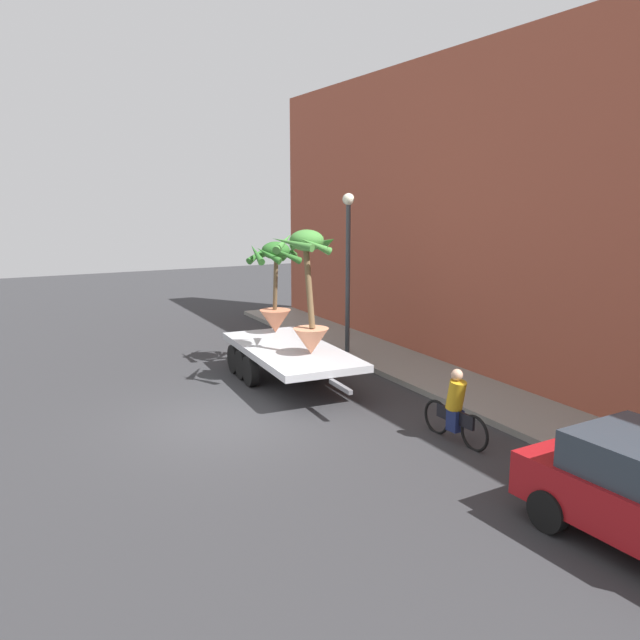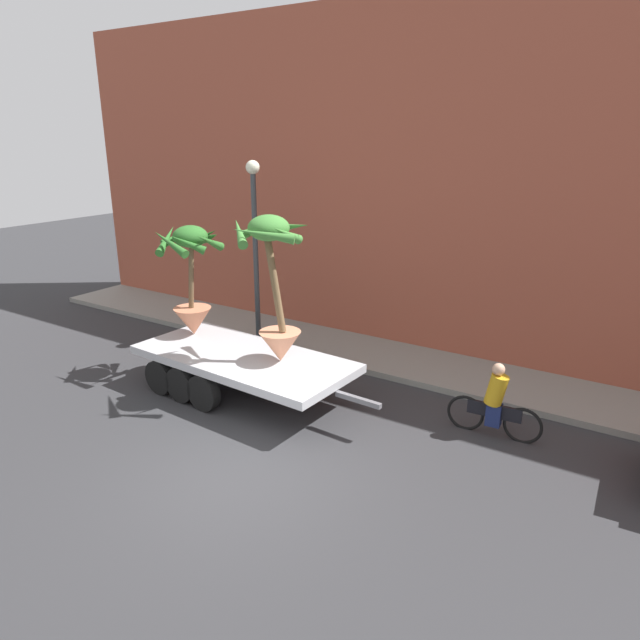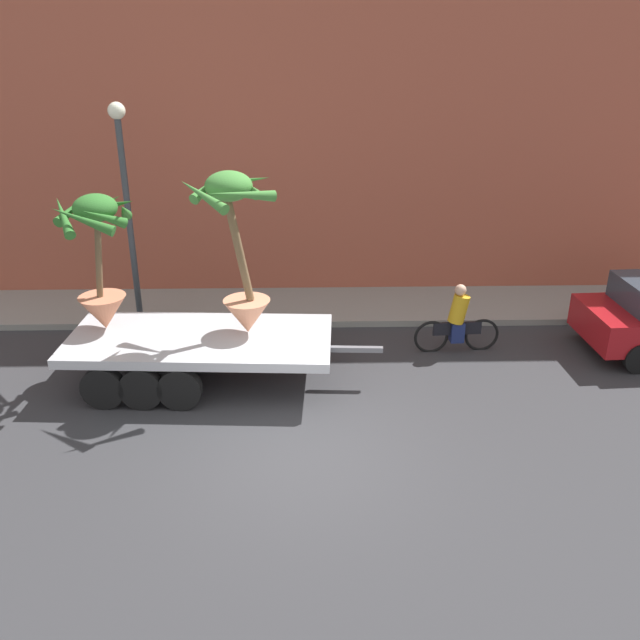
{
  "view_description": "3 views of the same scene",
  "coord_description": "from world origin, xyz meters",
  "px_view_note": "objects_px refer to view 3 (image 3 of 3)",
  "views": [
    {
      "loc": [
        12.82,
        -4.33,
        4.89
      ],
      "look_at": [
        -0.98,
        2.87,
        1.86
      ],
      "focal_mm": 35.77,
      "sensor_mm": 36.0,
      "label": 1
    },
    {
      "loc": [
        5.82,
        -6.51,
        5.66
      ],
      "look_at": [
        -0.28,
        2.96,
        1.97
      ],
      "focal_mm": 32.32,
      "sensor_mm": 36.0,
      "label": 2
    },
    {
      "loc": [
        0.01,
        -9.28,
        6.48
      ],
      "look_at": [
        0.29,
        2.44,
        1.32
      ],
      "focal_mm": 38.18,
      "sensor_mm": 36.0,
      "label": 3
    }
  ],
  "objects_px": {
    "potted_palm_middle": "(99,260)",
    "street_lamp": "(125,187)",
    "potted_palm_rear": "(238,251)",
    "cyclist": "(458,322)",
    "flatbed_trailer": "(188,347)"
  },
  "relations": [
    {
      "from": "cyclist",
      "to": "street_lamp",
      "type": "bearing_deg",
      "value": 167.61
    },
    {
      "from": "flatbed_trailer",
      "to": "street_lamp",
      "type": "relative_size",
      "value": 1.25
    },
    {
      "from": "flatbed_trailer",
      "to": "potted_palm_middle",
      "type": "height_order",
      "value": "potted_palm_middle"
    },
    {
      "from": "potted_palm_middle",
      "to": "street_lamp",
      "type": "xyz_separation_m",
      "value": [
        0.02,
        2.39,
        0.85
      ]
    },
    {
      "from": "potted_palm_middle",
      "to": "cyclist",
      "type": "distance_m",
      "value": 7.33
    },
    {
      "from": "flatbed_trailer",
      "to": "potted_palm_rear",
      "type": "xyz_separation_m",
      "value": [
        1.05,
        0.13,
        1.88
      ]
    },
    {
      "from": "street_lamp",
      "to": "potted_palm_middle",
      "type": "bearing_deg",
      "value": -90.44
    },
    {
      "from": "potted_palm_rear",
      "to": "cyclist",
      "type": "height_order",
      "value": "potted_palm_rear"
    },
    {
      "from": "potted_palm_rear",
      "to": "street_lamp",
      "type": "bearing_deg",
      "value": 134.69
    },
    {
      "from": "flatbed_trailer",
      "to": "street_lamp",
      "type": "xyz_separation_m",
      "value": [
        -1.56,
        2.77,
        2.49
      ]
    },
    {
      "from": "potted_palm_middle",
      "to": "cyclist",
      "type": "xyz_separation_m",
      "value": [
        7.07,
        0.84,
        -1.71
      ]
    },
    {
      "from": "potted_palm_rear",
      "to": "street_lamp",
      "type": "height_order",
      "value": "street_lamp"
    },
    {
      "from": "potted_palm_middle",
      "to": "cyclist",
      "type": "height_order",
      "value": "potted_palm_middle"
    },
    {
      "from": "flatbed_trailer",
      "to": "potted_palm_middle",
      "type": "distance_m",
      "value": 2.31
    },
    {
      "from": "flatbed_trailer",
      "to": "potted_palm_middle",
      "type": "relative_size",
      "value": 2.29
    }
  ]
}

